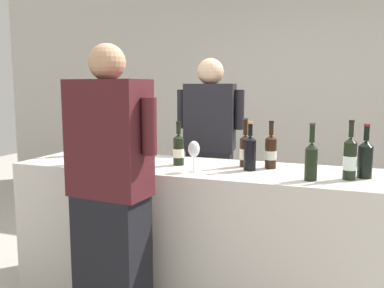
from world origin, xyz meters
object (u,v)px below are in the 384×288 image
Objects in this scene: wine_bottle_1 at (271,151)px; wine_bottle_5 at (365,158)px; wine_bottle_6 at (311,159)px; person_server at (210,162)px; wine_glass at (194,150)px; wine_bottle_0 at (350,158)px; wine_bottle_2 at (250,152)px; person_guest at (111,203)px; wine_bottle_4 at (179,149)px; wine_bottle_7 at (85,147)px; wine_bottle_3 at (245,150)px; wine_bottle_8 at (77,140)px; ice_bucket at (125,147)px.

wine_bottle_5 is at bearing -9.91° from wine_bottle_1.
wine_bottle_6 reaches higher than wine_bottle_5.
wine_glass is at bearing -78.35° from person_server.
person_server is (-1.10, 0.78, -0.23)m from wine_bottle_0.
person_guest is (-0.65, -0.63, -0.23)m from wine_bottle_2.
wine_bottle_2 is 0.49m from wine_bottle_4.
wine_bottle_7 is at bearing -170.26° from wine_bottle_2.
wine_bottle_3 reaches higher than wine_bottle_2.
wine_bottle_2 is 0.18× the size of person_guest.
wine_glass is (0.79, 0.02, 0.02)m from wine_bottle_7.
wine_bottle_8 is (-2.06, 0.08, 0.00)m from wine_bottle_5.
wine_bottle_7 is 0.20× the size of person_server.
wine_glass is at bearing -11.67° from ice_bucket.
wine_bottle_2 is 0.36m from wine_glass.
wine_bottle_3 is 0.74m from wine_bottle_5.
wine_bottle_2 is at bearing 9.74° from wine_bottle_7.
wine_bottle_5 is (0.57, -0.10, 0.01)m from wine_bottle_1.
person_guest is at bearing -43.12° from wine_bottle_7.
wine_bottle_3 is 1.02× the size of wine_bottle_5.
wine_glass is 0.94m from person_server.
wine_glass is (0.17, -0.18, 0.03)m from wine_bottle_4.
wine_bottle_3 is 1.09m from wine_bottle_7.
wine_bottle_7 is (-1.70, -0.12, -0.01)m from wine_bottle_0.
wine_bottle_1 is 0.18× the size of person_server.
wine_bottle_6 is (0.39, -0.17, 0.00)m from wine_bottle_2.
wine_bottle_3 is at bearing 164.82° from wine_bottle_0.
wine_bottle_4 is (-0.61, -0.11, -0.00)m from wine_bottle_1.
wine_bottle_6 is 0.71m from wine_glass.
wine_bottle_6 is 0.99× the size of wine_bottle_8.
wine_bottle_5 is (0.68, 0.01, 0.00)m from wine_bottle_2.
wine_bottle_8 is at bearing -144.40° from person_server.
wine_bottle_4 reaches higher than ice_bucket.
wine_bottle_3 is 0.19× the size of person_server.
wine_bottle_1 and wine_bottle_2 have the same top height.
person_server is (-0.18, 0.89, -0.24)m from wine_glass.
wine_bottle_1 is 0.18× the size of person_guest.
wine_bottle_4 reaches higher than wine_glass.
wine_bottle_1 is at bearing 134.78° from wine_bottle_6.
person_server is (-0.44, 0.61, -0.21)m from wine_bottle_3.
wine_bottle_0 reaches higher than wine_glass.
wine_bottle_7 reaches higher than wine_bottle_4.
ice_bucket is at bearing 111.56° from person_guest.
person_guest is at bearing -135.94° from wine_bottle_2.
wine_bottle_0 is at bearing 4.15° from wine_bottle_7.
wine_bottle_5 is at bearing 10.36° from wine_glass.
wine_glass is (-0.43, -0.28, 0.02)m from wine_bottle_1.
wine_bottle_4 is at bearing 168.91° from wine_bottle_6.
ice_bucket is at bearing -168.29° from wine_bottle_3.
wine_bottle_2 is at bearing -0.39° from wine_bottle_4.
wine_glass is at bearing -169.64° from wine_bottle_5.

